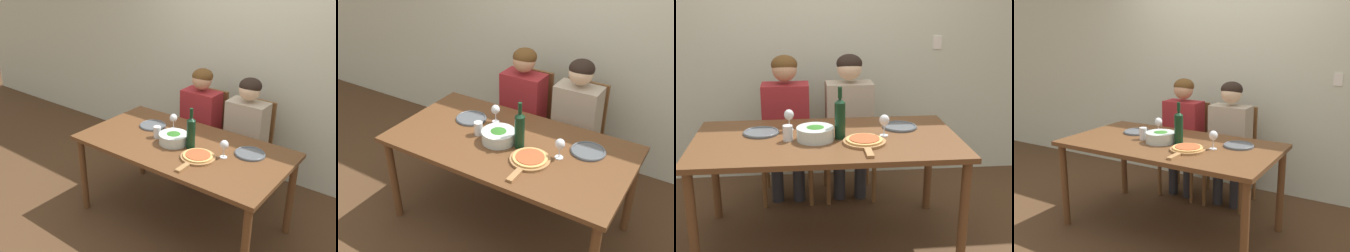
% 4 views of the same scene
% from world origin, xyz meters
% --- Properties ---
extents(ground_plane, '(40.00, 40.00, 0.00)m').
position_xyz_m(ground_plane, '(0.00, 0.00, 0.00)').
color(ground_plane, '#4C331E').
extents(back_wall, '(10.00, 0.06, 2.70)m').
position_xyz_m(back_wall, '(0.00, 1.25, 1.35)').
color(back_wall, beige).
rests_on(back_wall, ground).
extents(dining_table, '(1.80, 0.95, 0.77)m').
position_xyz_m(dining_table, '(0.00, 0.00, 0.70)').
color(dining_table, brown).
rests_on(dining_table, ground).
extents(chair_left, '(0.42, 0.42, 0.97)m').
position_xyz_m(chair_left, '(-0.29, 0.82, 0.52)').
color(chair_left, brown).
rests_on(chair_left, ground).
extents(chair_right, '(0.42, 0.42, 0.97)m').
position_xyz_m(chair_right, '(0.23, 0.82, 0.52)').
color(chair_right, brown).
rests_on(chair_right, ground).
extents(person_woman, '(0.47, 0.51, 1.23)m').
position_xyz_m(person_woman, '(-0.29, 0.71, 0.74)').
color(person_woman, '#28282D').
rests_on(person_woman, ground).
extents(person_man, '(0.47, 0.51, 1.23)m').
position_xyz_m(person_man, '(0.23, 0.71, 0.74)').
color(person_man, '#28282D').
rests_on(person_man, ground).
extents(wine_bottle, '(0.07, 0.07, 0.35)m').
position_xyz_m(wine_bottle, '(0.09, -0.01, 0.92)').
color(wine_bottle, black).
rests_on(wine_bottle, dining_table).
extents(broccoli_bowl, '(0.25, 0.25, 0.10)m').
position_xyz_m(broccoli_bowl, '(-0.08, -0.03, 0.82)').
color(broccoli_bowl, silver).
rests_on(broccoli_bowl, dining_table).
extents(dinner_plate_left, '(0.25, 0.25, 0.02)m').
position_xyz_m(dinner_plate_left, '(-0.45, 0.14, 0.78)').
color(dinner_plate_left, '#4C5156').
rests_on(dinner_plate_left, dining_table).
extents(dinner_plate_right, '(0.25, 0.25, 0.02)m').
position_xyz_m(dinner_plate_right, '(0.54, 0.18, 0.78)').
color(dinner_plate_right, '#4C5156').
rests_on(dinner_plate_right, dining_table).
extents(pizza_on_board, '(0.28, 0.42, 0.04)m').
position_xyz_m(pizza_on_board, '(0.24, -0.14, 0.79)').
color(pizza_on_board, '#9E7042').
rests_on(pizza_on_board, dining_table).
extents(wine_glass_left, '(0.07, 0.07, 0.15)m').
position_xyz_m(wine_glass_left, '(-0.25, 0.21, 0.88)').
color(wine_glass_left, silver).
rests_on(wine_glass_left, dining_table).
extents(wine_glass_right, '(0.07, 0.07, 0.15)m').
position_xyz_m(wine_glass_right, '(0.39, 0.01, 0.88)').
color(wine_glass_right, silver).
rests_on(wine_glass_right, dining_table).
extents(water_tumbler, '(0.07, 0.07, 0.10)m').
position_xyz_m(water_tumbler, '(-0.26, -0.03, 0.83)').
color(water_tumbler, silver).
rests_on(water_tumbler, dining_table).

